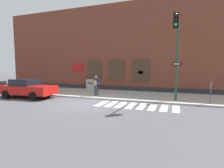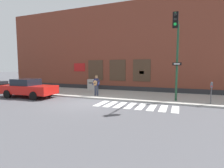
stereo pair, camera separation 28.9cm
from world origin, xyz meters
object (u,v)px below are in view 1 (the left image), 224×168
Objects in this scene: parking_meter at (211,89)px; utility_box at (91,84)px; red_car at (27,88)px; busker at (96,84)px; traffic_light at (177,46)px.

utility_box is at bearing 159.36° from parking_meter.
parking_meter is 11.42m from utility_box.
busker is at bearing 23.48° from red_car.
utility_box is at bearing 121.86° from busker.
parking_meter is at bearing 7.72° from red_car.
busker is 0.30× the size of traffic_light.
red_car is 6.54m from utility_box.
traffic_light is 5.05× the size of utility_box.
traffic_light reaches higher than utility_box.
parking_meter is at bearing -20.64° from utility_box.
red_car is 5.61m from busker.
busker is 1.17× the size of parking_meter.
red_car is at bearing -116.21° from utility_box.
red_car is at bearing -172.28° from parking_meter.
red_car is 0.85× the size of traffic_light.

